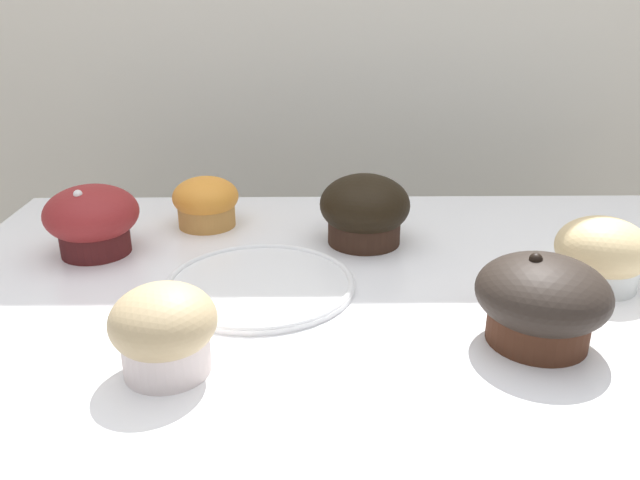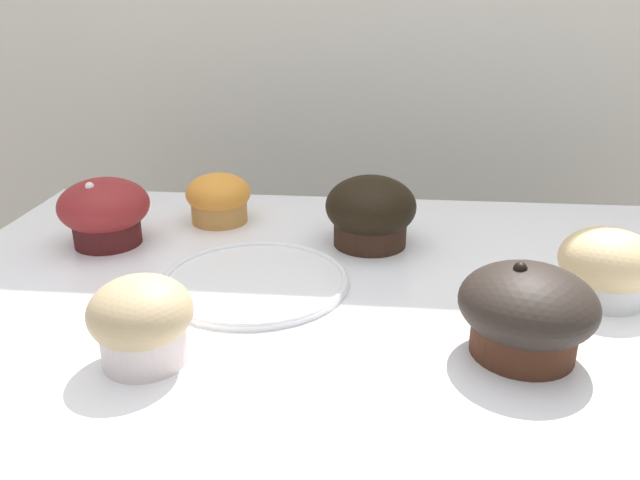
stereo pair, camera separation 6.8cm
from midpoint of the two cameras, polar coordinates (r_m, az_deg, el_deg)
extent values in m
cube|color=beige|center=(1.24, 1.00, 7.15)|extent=(3.20, 0.10, 1.80)
cylinder|color=#BF833F|center=(0.86, -12.58, 2.55)|extent=(0.08, 0.08, 0.04)
ellipsoid|color=orange|center=(0.86, -12.69, 3.85)|extent=(0.09, 0.09, 0.05)
cylinder|color=#491717|center=(0.81, -22.22, 0.55)|extent=(0.08, 0.08, 0.05)
ellipsoid|color=maroon|center=(0.80, -22.48, 2.24)|extent=(0.11, 0.11, 0.07)
sphere|color=white|center=(0.78, -23.64, 3.82)|extent=(0.01, 0.01, 0.01)
cylinder|color=white|center=(0.72, 21.72, -2.33)|extent=(0.08, 0.08, 0.04)
ellipsoid|color=#E0C085|center=(0.71, 21.97, -0.75)|extent=(0.10, 0.10, 0.07)
cylinder|color=#331F15|center=(0.78, 1.59, 1.48)|extent=(0.09, 0.09, 0.05)
ellipsoid|color=black|center=(0.77, 1.61, 3.24)|extent=(0.11, 0.11, 0.07)
cylinder|color=silver|center=(0.55, -17.43, -9.33)|extent=(0.07, 0.07, 0.05)
ellipsoid|color=tan|center=(0.54, -17.72, -7.14)|extent=(0.09, 0.09, 0.06)
cylinder|color=#472617|center=(0.59, 16.30, -6.86)|extent=(0.09, 0.09, 0.05)
ellipsoid|color=black|center=(0.58, 16.56, -4.71)|extent=(0.12, 0.12, 0.06)
sphere|color=black|center=(0.56, 15.92, -1.80)|extent=(0.01, 0.01, 0.01)
cylinder|color=white|center=(0.68, -8.37, -4.14)|extent=(0.21, 0.21, 0.01)
torus|color=white|center=(0.68, -8.38, -3.92)|extent=(0.21, 0.21, 0.01)
camera|label=1|loc=(0.03, -92.86, -1.17)|focal=35.00mm
camera|label=2|loc=(0.03, 87.14, 1.17)|focal=35.00mm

